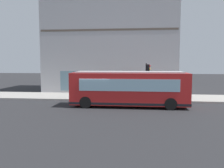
{
  "coord_description": "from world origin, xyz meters",
  "views": [
    {
      "loc": [
        -19.83,
        -3.5,
        3.84
      ],
      "look_at": [
        2.7,
        -1.05,
        1.72
      ],
      "focal_mm": 37.06,
      "sensor_mm": 36.0,
      "label": 1
    }
  ],
  "objects": [
    {
      "name": "fire_hydrant",
      "position": [
        4.72,
        -1.46,
        0.51
      ],
      "size": [
        0.35,
        0.35,
        0.74
      ],
      "color": "yellow",
      "rests_on": "sidewalk_curb"
    },
    {
      "name": "newspaper_vending_box",
      "position": [
        4.48,
        -4.25,
        0.6
      ],
      "size": [
        0.44,
        0.42,
        0.9
      ],
      "color": "#263F99",
      "rests_on": "sidewalk_curb"
    },
    {
      "name": "ground",
      "position": [
        0.0,
        0.0,
        0.0
      ],
      "size": [
        120.0,
        120.0,
        0.0
      ],
      "primitive_type": "plane",
      "color": "#262628"
    },
    {
      "name": "pedestrian_near_hydrant",
      "position": [
        6.26,
        -3.9,
        1.1
      ],
      "size": [
        0.32,
        0.32,
        1.65
      ],
      "color": "black",
      "rests_on": "sidewalk_curb"
    },
    {
      "name": "pedestrian_near_building_entrance",
      "position": [
        4.85,
        0.7,
        1.11
      ],
      "size": [
        0.32,
        0.32,
        1.68
      ],
      "color": "#3F8C4C",
      "rests_on": "sidewalk_curb"
    },
    {
      "name": "building_corner",
      "position": [
        11.9,
        0.0,
        6.96
      ],
      "size": [
        8.88,
        16.65,
        13.93
      ],
      "color": "#A8A8AD",
      "rests_on": "ground"
    },
    {
      "name": "city_bus_nearside",
      "position": [
        0.12,
        -2.81,
        1.55
      ],
      "size": [
        2.64,
        10.05,
        3.07
      ],
      "color": "red",
      "rests_on": "ground"
    },
    {
      "name": "traffic_light_near_corner",
      "position": [
        3.22,
        -4.53,
        2.66
      ],
      "size": [
        0.32,
        0.49,
        3.6
      ],
      "color": "black",
      "rests_on": "sidewalk_curb"
    },
    {
      "name": "sidewalk_curb",
      "position": [
        5.04,
        0.0,
        0.07
      ],
      "size": [
        4.89,
        40.0,
        0.15
      ],
      "primitive_type": "cube",
      "color": "#9E9991",
      "rests_on": "ground"
    },
    {
      "name": "pedestrian_by_light_pole",
      "position": [
        4.47,
        2.39,
        1.09
      ],
      "size": [
        0.32,
        0.32,
        1.65
      ],
      "color": "#3F8C4C",
      "rests_on": "sidewalk_curb"
    },
    {
      "name": "pedestrian_walking_along_curb",
      "position": [
        5.94,
        -1.08,
        1.14
      ],
      "size": [
        0.32,
        0.32,
        1.72
      ],
      "color": "gold",
      "rests_on": "sidewalk_curb"
    }
  ]
}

